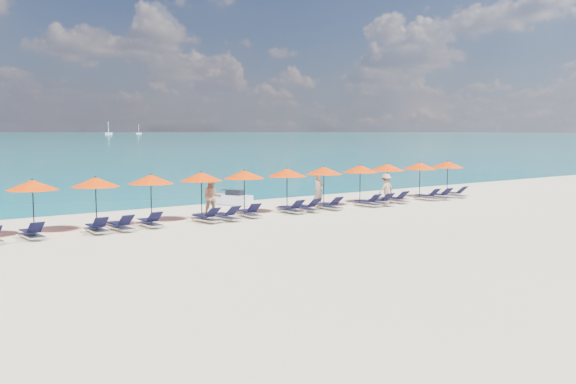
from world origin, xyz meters
TOP-DOWN VIEW (x-y plane):
  - ground at (0.00, 0.00)m, footprint 1400.00×1400.00m
  - sailboat_near at (191.71, 525.98)m, footprint 6.17×2.06m
  - sailboat_far at (239.32, 570.59)m, footprint 5.22×1.74m
  - jetski at (0.33, 8.76)m, footprint 1.76×2.50m
  - beachgoer_a at (3.26, 4.60)m, footprint 0.79×0.62m
  - beachgoer_b at (-3.17, 4.95)m, footprint 1.07×0.90m
  - beachgoer_c at (7.67, 3.89)m, footprint 1.16×0.61m
  - umbrella_1 at (-11.59, 4.83)m, footprint 2.10×2.10m
  - umbrella_2 at (-9.01, 4.75)m, footprint 2.10×2.10m
  - umbrella_3 at (-6.41, 4.84)m, footprint 2.10×2.10m
  - umbrella_4 at (-3.79, 4.86)m, footprint 2.10×2.10m
  - umbrella_5 at (-1.34, 4.87)m, footprint 2.10×2.10m
  - umbrella_6 at (1.22, 4.73)m, footprint 2.10×2.10m
  - umbrella_7 at (3.85, 4.87)m, footprint 2.10×2.10m
  - umbrella_8 at (6.47, 4.77)m, footprint 2.10×2.10m
  - umbrella_9 at (8.89, 4.97)m, footprint 2.10×2.10m
  - umbrella_10 at (11.52, 4.78)m, footprint 2.10×2.10m
  - umbrella_11 at (14.19, 4.82)m, footprint 2.10×2.10m
  - lounger_2 at (-12.00, 3.60)m, footprint 0.67×1.72m
  - lounger_3 at (-9.46, 3.47)m, footprint 0.74×1.74m
  - lounger_4 at (-8.44, 3.47)m, footprint 0.73×1.74m
  - lounger_5 at (-7.00, 3.70)m, footprint 0.65×1.71m
  - lounger_6 at (-4.32, 3.47)m, footprint 0.76×1.75m
  - lounger_7 at (-3.27, 3.43)m, footprint 0.75×1.74m
  - lounger_8 at (-1.79, 3.77)m, footprint 0.79×1.75m
  - lounger_9 at (0.76, 3.71)m, footprint 0.63×1.70m
  - lounger_10 at (1.81, 3.70)m, footprint 0.67×1.72m
  - lounger_11 at (3.30, 3.66)m, footprint 0.68×1.72m
  - lounger_12 at (5.89, 3.49)m, footprint 0.67×1.72m
  - lounger_13 at (6.90, 3.44)m, footprint 0.71×1.73m
  - lounger_14 at (8.43, 3.76)m, footprint 0.67×1.72m
  - lounger_15 at (11.02, 3.66)m, footprint 0.62×1.70m
  - lounger_16 at (12.01, 3.51)m, footprint 0.78×1.75m
  - lounger_17 at (13.60, 3.70)m, footprint 0.71×1.73m

SIDE VIEW (x-z plane):
  - ground at x=0.00m, z-range 0.00..0.00m
  - lounger_2 at x=-12.00m, z-range -0.09..0.56m
  - lounger_3 at x=-9.46m, z-range -0.09..0.56m
  - lounger_4 at x=-8.44m, z-range -0.09..0.56m
  - lounger_5 at x=-7.00m, z-range -0.09..0.56m
  - lounger_6 at x=-4.32m, z-range -0.09..0.56m
  - lounger_7 at x=-3.27m, z-range -0.09..0.56m
  - lounger_8 at x=-1.79m, z-range -0.09..0.56m
  - lounger_9 at x=0.76m, z-range -0.09..0.56m
  - lounger_10 at x=1.81m, z-range -0.09..0.56m
  - lounger_11 at x=3.30m, z-range -0.09..0.56m
  - lounger_12 at x=5.89m, z-range -0.09..0.56m
  - lounger_13 at x=6.90m, z-range -0.09..0.56m
  - lounger_14 at x=8.43m, z-range -0.09..0.56m
  - lounger_15 at x=11.02m, z-range -0.09..0.56m
  - lounger_16 at x=12.01m, z-range -0.09..0.56m
  - lounger_17 at x=13.60m, z-range -0.09..0.56m
  - jetski at x=0.33m, z-range -0.07..0.76m
  - beachgoer_c at x=7.67m, z-range 0.00..1.74m
  - beachgoer_b at x=-3.17m, z-range 0.00..1.91m
  - beachgoer_a at x=3.26m, z-range 0.00..1.91m
  - sailboat_far at x=239.32m, z-range -3.80..5.76m
  - sailboat_near at x=191.71m, z-range -4.49..6.81m
  - umbrella_1 at x=-11.59m, z-range 0.88..3.16m
  - umbrella_2 at x=-9.01m, z-range 0.88..3.16m
  - umbrella_3 at x=-6.41m, z-range 0.88..3.16m
  - umbrella_4 at x=-3.79m, z-range 0.88..3.16m
  - umbrella_5 at x=-1.34m, z-range 0.88..3.16m
  - umbrella_6 at x=1.22m, z-range 0.88..3.16m
  - umbrella_7 at x=3.85m, z-range 0.88..3.16m
  - umbrella_8 at x=6.47m, z-range 0.88..3.16m
  - umbrella_9 at x=8.89m, z-range 0.88..3.16m
  - umbrella_10 at x=11.52m, z-range 0.88..3.16m
  - umbrella_11 at x=14.19m, z-range 0.88..3.16m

